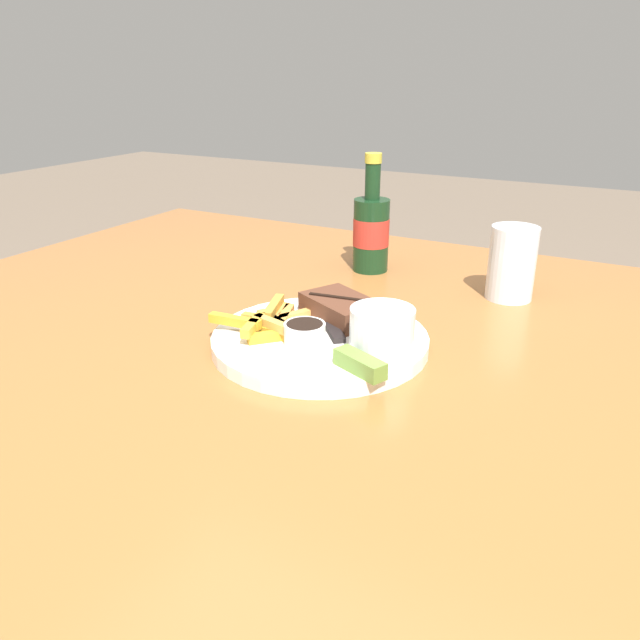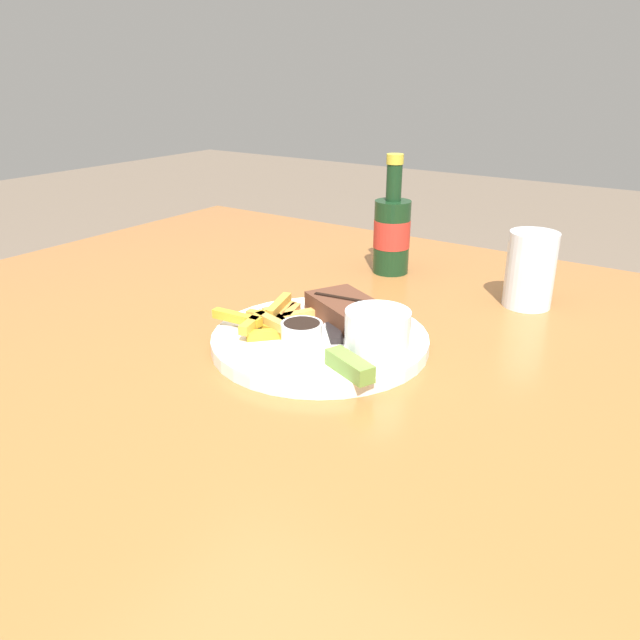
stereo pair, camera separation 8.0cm
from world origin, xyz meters
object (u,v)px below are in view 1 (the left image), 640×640
(dinner_plate, at_px, (320,341))
(drinking_glass, at_px, (512,263))
(coleslaw_cup, at_px, (382,328))
(beer_bottle, at_px, (371,230))
(steak_portion, at_px, (340,308))
(pickle_spear, at_px, (360,364))
(knife_utensil, at_px, (328,322))
(dipping_sauce_cup, at_px, (308,334))
(fork_utensil, at_px, (263,333))

(dinner_plate, height_order, drinking_glass, drinking_glass)
(coleslaw_cup, xyz_separation_m, beer_bottle, (-0.17, 0.35, 0.02))
(steak_portion, distance_m, pickle_spear, 0.16)
(coleslaw_cup, relative_size, knife_utensil, 0.58)
(steak_portion, distance_m, beer_bottle, 0.29)
(dipping_sauce_cup, xyz_separation_m, beer_bottle, (-0.08, 0.37, 0.04))
(knife_utensil, bearing_deg, dipping_sauce_cup, 148.08)
(dinner_plate, relative_size, steak_portion, 2.17)
(dinner_plate, height_order, fork_utensil, fork_utensil)
(drinking_glass, bearing_deg, dinner_plate, -119.91)
(steak_portion, bearing_deg, pickle_spear, -55.70)
(dinner_plate, distance_m, beer_bottle, 0.35)
(pickle_spear, distance_m, knife_utensil, 0.14)
(knife_utensil, bearing_deg, pickle_spear, -178.66)
(dinner_plate, xyz_separation_m, pickle_spear, (0.09, -0.07, 0.02))
(pickle_spear, distance_m, beer_bottle, 0.44)
(pickle_spear, bearing_deg, knife_utensil, 132.00)
(steak_portion, height_order, coleslaw_cup, coleslaw_cup)
(knife_utensil, height_order, beer_bottle, beer_bottle)
(dinner_plate, bearing_deg, fork_utensil, -152.55)
(dinner_plate, distance_m, pickle_spear, 0.12)
(steak_portion, bearing_deg, coleslaw_cup, -38.58)
(dinner_plate, xyz_separation_m, coleslaw_cup, (0.09, -0.01, 0.04))
(drinking_glass, bearing_deg, fork_utensil, -125.40)
(fork_utensil, xyz_separation_m, beer_bottle, (-0.01, 0.37, 0.05))
(pickle_spear, height_order, knife_utensil, pickle_spear)
(beer_bottle, bearing_deg, coleslaw_cup, -64.12)
(dinner_plate, height_order, steak_portion, steak_portion)
(coleslaw_cup, xyz_separation_m, fork_utensil, (-0.16, -0.02, -0.03))
(coleslaw_cup, bearing_deg, pickle_spear, -90.61)
(pickle_spear, xyz_separation_m, drinking_glass, (0.08, 0.38, 0.03))
(coleslaw_cup, bearing_deg, knife_utensil, 154.49)
(drinking_glass, bearing_deg, pickle_spear, -102.67)
(steak_portion, height_order, pickle_spear, steak_portion)
(dinner_plate, relative_size, knife_utensil, 2.07)
(pickle_spear, relative_size, knife_utensil, 0.53)
(steak_portion, xyz_separation_m, pickle_spear, (0.09, -0.13, -0.00))
(coleslaw_cup, bearing_deg, dinner_plate, 172.67)
(knife_utensil, bearing_deg, steak_portion, -50.45)
(steak_portion, xyz_separation_m, fork_utensil, (-0.06, -0.10, -0.01))
(pickle_spear, height_order, fork_utensil, pickle_spear)
(dinner_plate, height_order, knife_utensil, knife_utensil)
(steak_portion, relative_size, dipping_sauce_cup, 2.51)
(coleslaw_cup, xyz_separation_m, dipping_sauce_cup, (-0.09, -0.03, -0.02))
(fork_utensil, bearing_deg, dinner_plate, -0.00)
(drinking_glass, bearing_deg, steak_portion, -126.15)
(fork_utensil, distance_m, knife_utensil, 0.09)
(steak_portion, bearing_deg, dipping_sauce_cup, -86.21)
(dipping_sauce_cup, height_order, beer_bottle, beer_bottle)
(dipping_sauce_cup, distance_m, fork_utensil, 0.07)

